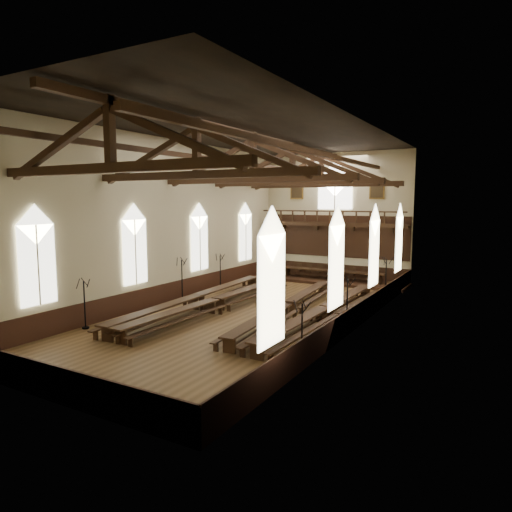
% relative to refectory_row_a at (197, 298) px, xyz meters
% --- Properties ---
extents(ground, '(26.00, 26.00, 0.00)m').
position_rel_refectory_row_a_xyz_m(ground, '(3.42, 0.69, -0.59)').
color(ground, brown).
rests_on(ground, ground).
extents(room_walls, '(26.00, 26.00, 26.00)m').
position_rel_refectory_row_a_xyz_m(room_walls, '(3.42, 0.69, 5.87)').
color(room_walls, '#BDB58F').
rests_on(room_walls, ground).
extents(wainscot_band, '(12.00, 26.00, 1.20)m').
position_rel_refectory_row_a_xyz_m(wainscot_band, '(3.42, 0.69, 0.01)').
color(wainscot_band, black).
rests_on(wainscot_band, ground).
extents(side_windows, '(11.85, 19.80, 4.50)m').
position_rel_refectory_row_a_xyz_m(side_windows, '(3.42, 0.69, 3.15)').
color(side_windows, silver).
rests_on(side_windows, room_walls).
extents(end_window, '(2.80, 0.12, 3.80)m').
position_rel_refectory_row_a_xyz_m(end_window, '(3.42, 13.59, 6.63)').
color(end_window, white).
rests_on(end_window, room_walls).
extents(minstrels_gallery, '(11.80, 1.24, 3.70)m').
position_rel_refectory_row_a_xyz_m(minstrels_gallery, '(3.42, 13.35, 3.31)').
color(minstrels_gallery, '#321A0F').
rests_on(minstrels_gallery, room_walls).
extents(portraits, '(7.75, 0.09, 1.45)m').
position_rel_refectory_row_a_xyz_m(portraits, '(3.42, 13.59, 6.51)').
color(portraits, brown).
rests_on(portraits, room_walls).
extents(roof_trusses, '(11.70, 25.70, 2.80)m').
position_rel_refectory_row_a_xyz_m(roof_trusses, '(3.42, 0.69, 7.62)').
color(roof_trusses, '#321A0F').
rests_on(roof_trusses, room_walls).
extents(refectory_row_a, '(2.08, 15.05, 0.81)m').
position_rel_refectory_row_a_xyz_m(refectory_row_a, '(0.00, 0.00, 0.00)').
color(refectory_row_a, '#321A0F').
rests_on(refectory_row_a, ground).
extents(refectory_row_b, '(1.76, 14.64, 0.77)m').
position_rel_refectory_row_a_xyz_m(refectory_row_b, '(1.43, -0.12, -0.03)').
color(refectory_row_b, '#321A0F').
rests_on(refectory_row_b, ground).
extents(refectory_row_c, '(2.13, 14.42, 0.74)m').
position_rel_refectory_row_a_xyz_m(refectory_row_c, '(5.34, 1.10, -0.05)').
color(refectory_row_c, '#321A0F').
rests_on(refectory_row_c, ground).
extents(refectory_row_d, '(1.72, 14.65, 0.77)m').
position_rel_refectory_row_a_xyz_m(refectory_row_d, '(7.53, 1.11, -0.03)').
color(refectory_row_d, '#321A0F').
rests_on(refectory_row_d, ground).
extents(dais, '(11.40, 3.04, 0.20)m').
position_rel_refectory_row_a_xyz_m(dais, '(3.84, 12.09, -0.49)').
color(dais, black).
rests_on(dais, ground).
extents(high_table, '(8.07, 1.04, 0.76)m').
position_rel_refectory_row_a_xyz_m(high_table, '(3.84, 12.09, 0.25)').
color(high_table, '#321A0F').
rests_on(high_table, dais).
extents(high_chairs, '(6.74, 0.44, 0.96)m').
position_rel_refectory_row_a_xyz_m(high_chairs, '(3.84, 12.87, 0.13)').
color(high_chairs, '#321A0F').
rests_on(high_chairs, dais).
extents(candelabrum_left_near, '(0.72, 0.76, 2.51)m').
position_rel_refectory_row_a_xyz_m(candelabrum_left_near, '(-2.13, -6.16, 0.17)').
color(candelabrum_left_near, black).
rests_on(candelabrum_left_near, ground).
extents(candelabrum_left_mid, '(0.76, 0.84, 2.73)m').
position_rel_refectory_row_a_xyz_m(candelabrum_left_mid, '(-2.13, 1.34, 0.24)').
color(candelabrum_left_mid, black).
rests_on(candelabrum_left_mid, ground).
extents(candelabrum_left_far, '(0.75, 0.75, 2.53)m').
position_rel_refectory_row_a_xyz_m(candelabrum_left_far, '(-2.13, 5.62, 0.18)').
color(candelabrum_left_far, black).
rests_on(candelabrum_left_far, ground).
extents(candelabrum_right_near, '(0.74, 0.68, 2.43)m').
position_rel_refectory_row_a_xyz_m(candelabrum_right_near, '(8.97, -5.09, 0.15)').
color(candelabrum_right_near, black).
rests_on(candelabrum_right_near, ground).
extents(candelabrum_right_mid, '(0.76, 0.76, 2.57)m').
position_rel_refectory_row_a_xyz_m(candelabrum_right_mid, '(8.97, 0.34, 0.19)').
color(candelabrum_right_mid, black).
rests_on(candelabrum_right_mid, ground).
extents(candelabrum_right_far, '(0.82, 0.81, 2.76)m').
position_rel_refectory_row_a_xyz_m(candelabrum_right_far, '(8.97, 7.96, 0.25)').
color(candelabrum_right_far, black).
rests_on(candelabrum_right_far, ground).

